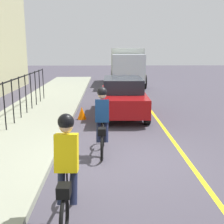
# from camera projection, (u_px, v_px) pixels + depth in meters

# --- Properties ---
(ground_plane) EXTENTS (80.00, 80.00, 0.00)m
(ground_plane) POSITION_uv_depth(u_px,v_px,m) (125.00, 159.00, 7.42)
(ground_plane) COLOR #423D48
(lane_line_centre) EXTENTS (36.00, 0.12, 0.01)m
(lane_line_centre) POSITION_uv_depth(u_px,v_px,m) (186.00, 158.00, 7.46)
(lane_line_centre) COLOR yellow
(lane_line_centre) RESTS_ON ground
(cyclist_lead) EXTENTS (1.71, 0.37, 1.83)m
(cyclist_lead) POSITION_uv_depth(u_px,v_px,m) (102.00, 121.00, 7.59)
(cyclist_lead) COLOR black
(cyclist_lead) RESTS_ON ground
(cyclist_follow) EXTENTS (1.71, 0.37, 1.83)m
(cyclist_follow) POSITION_uv_depth(u_px,v_px,m) (67.00, 169.00, 4.60)
(cyclist_follow) COLOR black
(cyclist_follow) RESTS_ON ground
(parked_sedan_rear) EXTENTS (4.43, 1.99, 1.58)m
(parked_sedan_rear) POSITION_uv_depth(u_px,v_px,m) (123.00, 96.00, 12.13)
(parked_sedan_rear) COLOR maroon
(parked_sedan_rear) RESTS_ON ground
(box_truck_background) EXTENTS (6.79, 2.73, 2.78)m
(box_truck_background) POSITION_uv_depth(u_px,v_px,m) (127.00, 64.00, 22.31)
(box_truck_background) COLOR beige
(box_truck_background) RESTS_ON ground
(traffic_cone_near) EXTENTS (0.36, 0.36, 0.51)m
(traffic_cone_near) POSITION_uv_depth(u_px,v_px,m) (82.00, 113.00, 11.52)
(traffic_cone_near) COLOR #F36400
(traffic_cone_near) RESTS_ON ground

